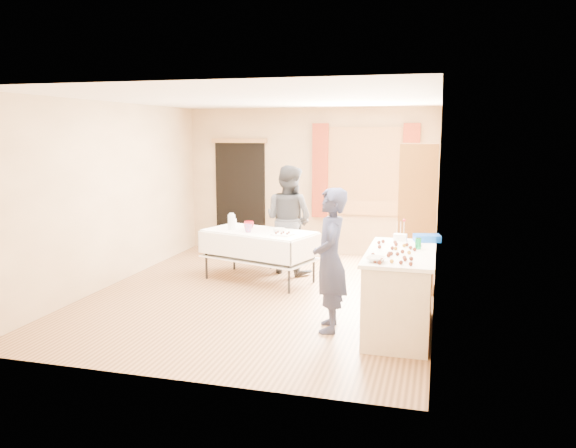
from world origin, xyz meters
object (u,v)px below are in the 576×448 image
(party_table, at_px, (259,251))
(girl, at_px, (330,260))
(cabinet, at_px, (418,218))
(woman, at_px, (289,220))
(chair, at_px, (285,248))
(counter, at_px, (400,292))

(party_table, xyz_separation_m, girl, (1.40, -1.78, 0.35))
(cabinet, height_order, girl, cabinet)
(woman, bearing_deg, party_table, 84.62)
(party_table, distance_m, chair, 0.96)
(party_table, distance_m, woman, 0.77)
(chair, distance_m, girl, 3.03)
(cabinet, relative_size, party_table, 1.12)
(counter, bearing_deg, party_table, 142.57)
(counter, height_order, girl, girl)
(cabinet, bearing_deg, party_table, -176.59)
(counter, height_order, party_table, counter)
(chair, height_order, girl, girl)
(chair, bearing_deg, girl, -63.64)
(party_table, bearing_deg, chair, 98.82)
(cabinet, xyz_separation_m, party_table, (-2.25, -0.13, -0.57))
(chair, distance_m, woman, 0.64)
(counter, height_order, woman, woman)
(cabinet, bearing_deg, girl, -114.02)
(counter, bearing_deg, woman, 129.76)
(cabinet, height_order, party_table, cabinet)
(chair, bearing_deg, counter, -50.62)
(party_table, height_order, chair, chair)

